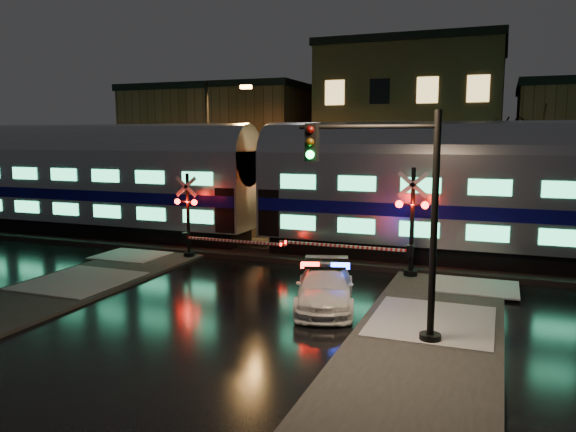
% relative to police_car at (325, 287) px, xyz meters
% --- Properties ---
extents(ground, '(120.00, 120.00, 0.00)m').
position_rel_police_car_xyz_m(ground, '(-3.00, 2.40, -0.66)').
color(ground, black).
rests_on(ground, ground).
extents(ballast, '(90.00, 4.20, 0.24)m').
position_rel_police_car_xyz_m(ballast, '(-3.00, 7.40, -0.54)').
color(ballast, black).
rests_on(ballast, ground).
extents(sidewalk_left, '(4.00, 20.00, 0.12)m').
position_rel_police_car_xyz_m(sidewalk_left, '(-9.50, -3.60, -0.60)').
color(sidewalk_left, '#2D2D2D').
rests_on(sidewalk_left, ground).
extents(sidewalk_right, '(4.00, 20.00, 0.12)m').
position_rel_police_car_xyz_m(sidewalk_right, '(3.50, -3.60, -0.60)').
color(sidewalk_right, '#2D2D2D').
rests_on(sidewalk_right, ground).
extents(building_left, '(14.00, 10.00, 9.00)m').
position_rel_police_car_xyz_m(building_left, '(-16.00, 24.40, 3.84)').
color(building_left, brown).
rests_on(building_left, ground).
extents(building_mid, '(12.00, 11.00, 11.50)m').
position_rel_police_car_xyz_m(building_mid, '(-1.00, 24.90, 5.09)').
color(building_mid, brown).
rests_on(building_mid, ground).
extents(train, '(51.00, 3.12, 5.92)m').
position_rel_police_car_xyz_m(train, '(-5.58, 7.40, 2.72)').
color(train, black).
rests_on(train, ballast).
extents(police_car, '(2.97, 4.83, 1.46)m').
position_rel_police_car_xyz_m(police_car, '(0.00, 0.00, 0.00)').
color(police_car, white).
rests_on(police_car, ground).
extents(crossing_signal_right, '(6.16, 0.67, 4.36)m').
position_rel_police_car_xyz_m(crossing_signal_right, '(1.69, 4.71, 1.15)').
color(crossing_signal_right, black).
rests_on(crossing_signal_right, ground).
extents(crossing_signal_left, '(5.50, 0.64, 3.90)m').
position_rel_police_car_xyz_m(crossing_signal_left, '(-7.61, 4.70, 0.95)').
color(crossing_signal_left, black).
rests_on(crossing_signal_left, ground).
extents(traffic_light, '(4.02, 0.71, 6.21)m').
position_rel_police_car_xyz_m(traffic_light, '(2.66, -2.26, 2.64)').
color(traffic_light, black).
rests_on(traffic_light, ground).
extents(streetlight, '(2.85, 0.30, 8.53)m').
position_rel_police_car_xyz_m(streetlight, '(-10.27, 11.40, 4.26)').
color(streetlight, black).
rests_on(streetlight, ground).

